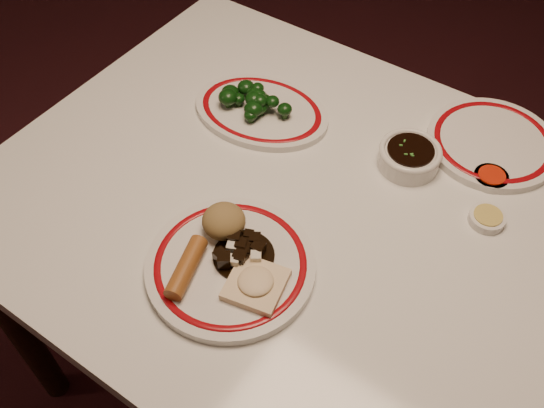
{
  "coord_description": "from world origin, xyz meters",
  "views": [
    {
      "loc": [
        0.32,
        -0.61,
        1.59
      ],
      "look_at": [
        -0.05,
        -0.07,
        0.8
      ],
      "focal_mm": 40.0,
      "sensor_mm": 36.0,
      "label": 1
    }
  ],
  "objects_px": {
    "dining_table": "(314,240)",
    "soy_bowl": "(409,157)",
    "broccoli_plate": "(261,111)",
    "spring_roll": "(186,267)",
    "main_plate": "(231,266)",
    "fried_wonton": "(256,283)",
    "rice_mound": "(224,221)",
    "stirfry_heap": "(241,251)",
    "broccoli_pile": "(253,100)"
  },
  "relations": [
    {
      "from": "dining_table",
      "to": "soy_bowl",
      "type": "height_order",
      "value": "soy_bowl"
    },
    {
      "from": "broccoli_plate",
      "to": "spring_roll",
      "type": "bearing_deg",
      "value": -71.54
    },
    {
      "from": "main_plate",
      "to": "fried_wonton",
      "type": "bearing_deg",
      "value": -12.27
    },
    {
      "from": "spring_roll",
      "to": "soy_bowl",
      "type": "distance_m",
      "value": 0.47
    },
    {
      "from": "spring_roll",
      "to": "fried_wonton",
      "type": "distance_m",
      "value": 0.11
    },
    {
      "from": "dining_table",
      "to": "rice_mound",
      "type": "distance_m",
      "value": 0.22
    },
    {
      "from": "stirfry_heap",
      "to": "spring_roll",
      "type": "bearing_deg",
      "value": -124.0
    },
    {
      "from": "soy_bowl",
      "to": "fried_wonton",
      "type": "bearing_deg",
      "value": -100.52
    },
    {
      "from": "main_plate",
      "to": "stirfry_heap",
      "type": "xyz_separation_m",
      "value": [
        0.01,
        0.02,
        0.02
      ]
    },
    {
      "from": "soy_bowl",
      "to": "spring_roll",
      "type": "bearing_deg",
      "value": -112.47
    },
    {
      "from": "main_plate",
      "to": "dining_table",
      "type": "bearing_deg",
      "value": 74.96
    },
    {
      "from": "rice_mound",
      "to": "spring_roll",
      "type": "xyz_separation_m",
      "value": [
        0.0,
        -0.1,
        -0.01
      ]
    },
    {
      "from": "broccoli_plate",
      "to": "broccoli_pile",
      "type": "relative_size",
      "value": 2.03
    },
    {
      "from": "main_plate",
      "to": "fried_wonton",
      "type": "distance_m",
      "value": 0.06
    },
    {
      "from": "dining_table",
      "to": "spring_roll",
      "type": "height_order",
      "value": "spring_roll"
    },
    {
      "from": "rice_mound",
      "to": "broccoli_plate",
      "type": "height_order",
      "value": "rice_mound"
    },
    {
      "from": "stirfry_heap",
      "to": "broccoli_pile",
      "type": "bearing_deg",
      "value": 122.67
    },
    {
      "from": "stirfry_heap",
      "to": "broccoli_plate",
      "type": "xyz_separation_m",
      "value": [
        -0.18,
        0.32,
        -0.02
      ]
    },
    {
      "from": "main_plate",
      "to": "rice_mound",
      "type": "relative_size",
      "value": 5.01
    },
    {
      "from": "main_plate",
      "to": "broccoli_plate",
      "type": "xyz_separation_m",
      "value": [
        -0.18,
        0.34,
        -0.0
      ]
    },
    {
      "from": "rice_mound",
      "to": "spring_roll",
      "type": "height_order",
      "value": "rice_mound"
    },
    {
      "from": "rice_mound",
      "to": "broccoli_plate",
      "type": "distance_m",
      "value": 0.32
    },
    {
      "from": "broccoli_pile",
      "to": "main_plate",
      "type": "bearing_deg",
      "value": -59.86
    },
    {
      "from": "main_plate",
      "to": "soy_bowl",
      "type": "xyz_separation_m",
      "value": [
        0.13,
        0.38,
        0.01
      ]
    },
    {
      "from": "stirfry_heap",
      "to": "broccoli_plate",
      "type": "distance_m",
      "value": 0.37
    },
    {
      "from": "fried_wonton",
      "to": "broccoli_plate",
      "type": "relative_size",
      "value": 0.34
    },
    {
      "from": "soy_bowl",
      "to": "broccoli_plate",
      "type": "bearing_deg",
      "value": -172.4
    },
    {
      "from": "main_plate",
      "to": "broccoli_plate",
      "type": "distance_m",
      "value": 0.38
    },
    {
      "from": "broccoli_plate",
      "to": "dining_table",
      "type": "bearing_deg",
      "value": -33.34
    },
    {
      "from": "dining_table",
      "to": "fried_wonton",
      "type": "relative_size",
      "value": 11.49
    },
    {
      "from": "dining_table",
      "to": "main_plate",
      "type": "bearing_deg",
      "value": -105.04
    },
    {
      "from": "spring_roll",
      "to": "broccoli_plate",
      "type": "relative_size",
      "value": 0.36
    },
    {
      "from": "dining_table",
      "to": "spring_roll",
      "type": "bearing_deg",
      "value": -111.69
    },
    {
      "from": "dining_table",
      "to": "rice_mound",
      "type": "bearing_deg",
      "value": -124.89
    },
    {
      "from": "dining_table",
      "to": "soy_bowl",
      "type": "relative_size",
      "value": 10.41
    },
    {
      "from": "fried_wonton",
      "to": "broccoli_pile",
      "type": "distance_m",
      "value": 0.43
    },
    {
      "from": "spring_roll",
      "to": "broccoli_plate",
      "type": "height_order",
      "value": "spring_roll"
    },
    {
      "from": "broccoli_plate",
      "to": "soy_bowl",
      "type": "bearing_deg",
      "value": 7.6
    },
    {
      "from": "rice_mound",
      "to": "broccoli_pile",
      "type": "distance_m",
      "value": 0.32
    },
    {
      "from": "rice_mound",
      "to": "fried_wonton",
      "type": "relative_size",
      "value": 0.7
    },
    {
      "from": "rice_mound",
      "to": "stirfry_heap",
      "type": "relative_size",
      "value": 0.72
    },
    {
      "from": "rice_mound",
      "to": "broccoli_plate",
      "type": "relative_size",
      "value": 0.24
    },
    {
      "from": "main_plate",
      "to": "rice_mound",
      "type": "bearing_deg",
      "value": 135.29
    },
    {
      "from": "main_plate",
      "to": "broccoli_plate",
      "type": "bearing_deg",
      "value": 117.61
    },
    {
      "from": "fried_wonton",
      "to": "stirfry_heap",
      "type": "relative_size",
      "value": 1.02
    },
    {
      "from": "spring_roll",
      "to": "soy_bowl",
      "type": "height_order",
      "value": "spring_roll"
    },
    {
      "from": "main_plate",
      "to": "rice_mound",
      "type": "height_order",
      "value": "rice_mound"
    },
    {
      "from": "rice_mound",
      "to": "soy_bowl",
      "type": "bearing_deg",
      "value": 61.37
    },
    {
      "from": "fried_wonton",
      "to": "rice_mound",
      "type": "bearing_deg",
      "value": 150.83
    },
    {
      "from": "rice_mound",
      "to": "stirfry_heap",
      "type": "height_order",
      "value": "rice_mound"
    }
  ]
}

